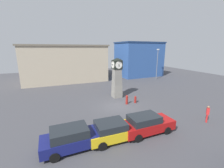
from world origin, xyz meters
TOP-DOWN VIEW (x-y plane):
  - ground_plane at (0.00, 0.00)m, footprint 67.50×67.50m
  - clock_tower at (1.24, 3.34)m, footprint 1.65×1.59m
  - bollard_near_tower at (2.54, 0.29)m, footprint 0.28×0.28m
  - bollard_mid_row at (1.29, 0.27)m, footprint 0.29×0.29m
  - car_navy_sedan at (-6.09, -6.05)m, footprint 4.58×2.11m
  - car_near_tower at (-3.10, -6.10)m, footprint 4.07×2.05m
  - car_by_building at (-0.21, -6.22)m, footprint 4.52×2.00m
  - pedestrian_near_bench at (6.24, -6.77)m, footprint 0.46×0.44m
  - street_lamp_near_road at (14.64, 11.81)m, footprint 0.50×0.24m
  - warehouse_blue_far at (-4.48, 19.37)m, footprint 16.97×12.03m
  - storefront_low_left at (13.38, 17.63)m, footprint 11.06×8.02m

SIDE VIEW (x-z plane):
  - ground_plane at x=0.00m, z-range 0.00..0.00m
  - bollard_near_tower at x=2.54m, z-range 0.01..0.91m
  - bollard_mid_row at x=1.29m, z-range 0.01..1.17m
  - car_near_tower at x=-3.10m, z-range 0.02..1.52m
  - car_by_building at x=-0.21m, z-range 0.01..1.60m
  - car_navy_sedan at x=-6.09m, z-range 0.01..1.62m
  - pedestrian_near_bench at x=6.24m, z-range 0.12..1.76m
  - clock_tower at x=1.24m, z-range -0.01..5.59m
  - warehouse_blue_far at x=-4.48m, z-range 0.01..7.58m
  - street_lamp_near_road at x=14.64m, z-range 0.50..7.25m
  - storefront_low_left at x=13.38m, z-range 0.01..8.38m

